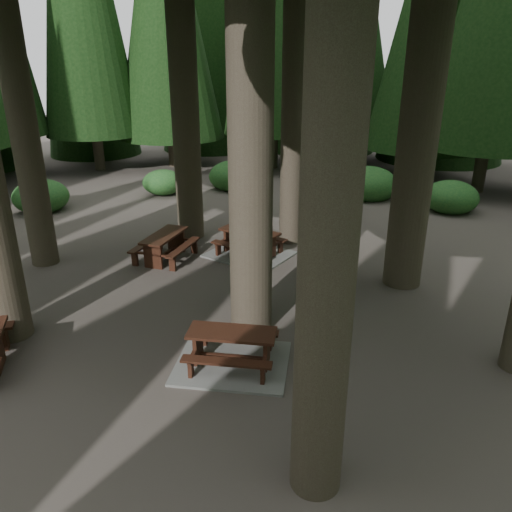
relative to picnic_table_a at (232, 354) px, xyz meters
The scene contains 5 objects.
ground 1.78m from the picnic_table_a, 141.61° to the left, with size 80.00×80.00×0.00m, color #4D443E.
picnic_table_a is the anchor object (origin of this frame).
picnic_table_b 5.51m from the picnic_table_a, 149.88° to the left, with size 1.83×2.03×0.73m.
picnic_table_c 5.40m from the picnic_table_a, 125.09° to the left, with size 2.29×1.94×0.73m.
shrub_ring 1.97m from the picnic_table_a, 110.14° to the left, with size 23.86×24.64×1.49m.
Camera 1 is at (6.46, -6.94, 5.23)m, focal length 35.00 mm.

